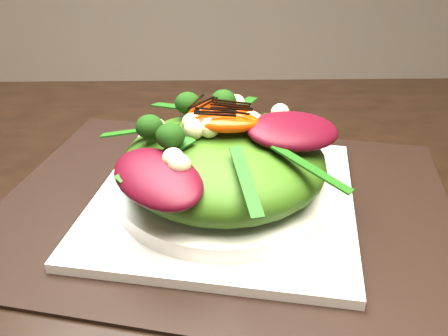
{
  "coord_description": "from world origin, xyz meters",
  "views": [
    {
      "loc": [
        -0.28,
        -0.35,
        1.03
      ],
      "look_at": [
        -0.27,
        0.06,
        0.79
      ],
      "focal_mm": 38.0,
      "sensor_mm": 36.0,
      "label": 1
    }
  ],
  "objects_px": {
    "placemat": "(224,204)",
    "salad_bowl": "(224,187)",
    "lettuce_mound": "(224,161)",
    "plate_base": "(224,198)",
    "orange_segment": "(216,114)"
  },
  "relations": [
    {
      "from": "placemat",
      "to": "salad_bowl",
      "type": "bearing_deg",
      "value": 0.0
    },
    {
      "from": "salad_bowl",
      "to": "lettuce_mound",
      "type": "height_order",
      "value": "lettuce_mound"
    },
    {
      "from": "placemat",
      "to": "plate_base",
      "type": "height_order",
      "value": "plate_base"
    },
    {
      "from": "placemat",
      "to": "lettuce_mound",
      "type": "relative_size",
      "value": 2.28
    },
    {
      "from": "lettuce_mound",
      "to": "orange_segment",
      "type": "bearing_deg",
      "value": 107.12
    },
    {
      "from": "salad_bowl",
      "to": "lettuce_mound",
      "type": "distance_m",
      "value": 0.03
    },
    {
      "from": "plate_base",
      "to": "orange_segment",
      "type": "distance_m",
      "value": 0.09
    },
    {
      "from": "salad_bowl",
      "to": "orange_segment",
      "type": "height_order",
      "value": "orange_segment"
    },
    {
      "from": "lettuce_mound",
      "to": "orange_segment",
      "type": "relative_size",
      "value": 3.69
    },
    {
      "from": "placemat",
      "to": "lettuce_mound",
      "type": "distance_m",
      "value": 0.05
    },
    {
      "from": "salad_bowl",
      "to": "orange_segment",
      "type": "bearing_deg",
      "value": 107.12
    },
    {
      "from": "lettuce_mound",
      "to": "placemat",
      "type": "bearing_deg",
      "value": 90.0
    },
    {
      "from": "orange_segment",
      "to": "lettuce_mound",
      "type": "bearing_deg",
      "value": -72.88
    },
    {
      "from": "plate_base",
      "to": "orange_segment",
      "type": "bearing_deg",
      "value": 107.12
    },
    {
      "from": "lettuce_mound",
      "to": "orange_segment",
      "type": "xyz_separation_m",
      "value": [
        -0.01,
        0.02,
        0.04
      ]
    }
  ]
}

